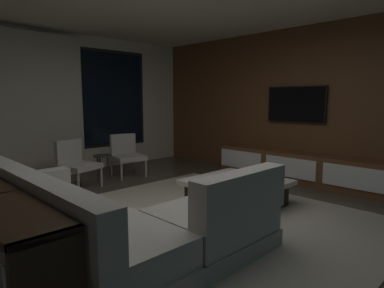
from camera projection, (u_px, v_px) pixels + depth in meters
floor at (185, 224)px, 3.86m from camera, size 9.20×9.20×0.00m
back_wall_with_window at (49, 104)px, 6.19m from camera, size 6.60×0.30×2.70m
media_wall at (312, 104)px, 5.81m from camera, size 0.12×7.80×2.70m
area_rug at (212, 218)px, 4.03m from camera, size 3.20×3.80×0.01m
sectional_couch at (112, 225)px, 3.07m from camera, size 1.98×2.50×0.82m
coffee_table at (237, 193)px, 4.50m from camera, size 1.16×1.16×0.36m
book_stack_on_coffee_table at (255, 177)px, 4.49m from camera, size 0.29×0.22×0.09m
accent_chair_near_window at (126, 153)px, 6.29m from camera, size 0.63×0.65×0.78m
accent_chair_by_curtain at (75, 161)px, 5.43m from camera, size 0.67×0.68×0.78m
side_stool at (102, 160)px, 5.90m from camera, size 0.32×0.32×0.46m
media_console at (299, 168)px, 5.79m from camera, size 0.46×3.10×0.52m
mounted_tv at (296, 104)px, 5.91m from camera, size 0.05×1.10×0.64m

